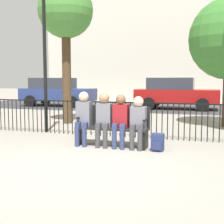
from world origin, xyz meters
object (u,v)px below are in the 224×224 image
(backpack, at_px, (158,142))
(parked_car_0, at_px, (175,93))
(seated_person_0, at_px, (83,115))
(parked_car_2, at_px, (57,91))
(tree_2, at_px, (66,13))
(lamp_post, at_px, (44,38))
(seated_person_2, at_px, (120,118))
(seated_person_3, at_px, (138,119))
(park_bench, at_px, (113,125))
(seated_person_1, at_px, (104,116))

(backpack, distance_m, parked_car_0, 9.79)
(seated_person_0, xyz_separation_m, parked_car_2, (-5.66, 9.51, 0.13))
(tree_2, bearing_deg, backpack, -41.59)
(lamp_post, bearing_deg, tree_2, 96.33)
(seated_person_2, height_order, lamp_post, lamp_post)
(tree_2, bearing_deg, seated_person_3, -44.72)
(park_bench, bearing_deg, parked_car_2, 124.07)
(seated_person_1, relative_size, seated_person_2, 1.03)
(seated_person_0, height_order, tree_2, tree_2)
(tree_2, height_order, parked_car_2, tree_2)
(park_bench, relative_size, lamp_post, 0.40)
(park_bench, height_order, lamp_post, lamp_post)
(parked_car_0, bearing_deg, backpack, -85.95)
(seated_person_1, bearing_deg, seated_person_0, 179.91)
(seated_person_2, distance_m, parked_car_2, 11.55)
(park_bench, xyz_separation_m, lamp_post, (-2.46, 1.28, 2.22))
(seated_person_2, height_order, tree_2, tree_2)
(park_bench, xyz_separation_m, seated_person_3, (0.61, -0.13, 0.17))
(lamp_post, bearing_deg, seated_person_0, -38.40)
(park_bench, bearing_deg, seated_person_0, -169.60)
(park_bench, bearing_deg, lamp_post, 152.47)
(seated_person_2, bearing_deg, parked_car_2, 124.59)
(seated_person_1, bearing_deg, seated_person_2, -0.30)
(park_bench, relative_size, seated_person_0, 1.34)
(seated_person_2, xyz_separation_m, parked_car_0, (0.17, 9.68, 0.16))
(parked_car_0, bearing_deg, park_bench, -92.27)
(seated_person_1, height_order, tree_2, tree_2)
(seated_person_1, relative_size, parked_car_2, 0.29)
(seated_person_2, height_order, parked_car_0, parked_car_0)
(seated_person_0, relative_size, seated_person_1, 1.01)
(seated_person_1, xyz_separation_m, parked_car_0, (0.56, 9.67, 0.14))
(backpack, xyz_separation_m, parked_car_0, (-0.69, 9.74, 0.66))
(lamp_post, bearing_deg, park_bench, -27.53)
(seated_person_3, bearing_deg, parked_car_2, 126.19)
(parked_car_0, distance_m, parked_car_2, 6.73)
(tree_2, bearing_deg, parked_car_2, 120.44)
(seated_person_3, distance_m, parked_car_2, 11.79)
(seated_person_1, bearing_deg, seated_person_3, -0.29)
(tree_2, bearing_deg, seated_person_1, -52.57)
(seated_person_1, xyz_separation_m, seated_person_2, (0.39, -0.00, -0.03))
(tree_2, relative_size, parked_car_0, 1.15)
(seated_person_0, relative_size, seated_person_3, 1.07)
(park_bench, relative_size, seated_person_3, 1.44)
(seated_person_1, height_order, backpack, seated_person_1)
(park_bench, distance_m, seated_person_1, 0.31)
(seated_person_3, distance_m, backpack, 0.66)
(seated_person_3, height_order, parked_car_0, parked_car_0)
(parked_car_2, bearing_deg, seated_person_3, -53.81)
(seated_person_3, xyz_separation_m, parked_car_0, (-0.24, 9.68, 0.18))
(seated_person_3, relative_size, backpack, 3.08)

